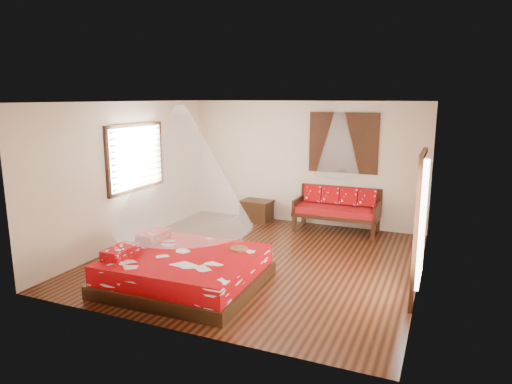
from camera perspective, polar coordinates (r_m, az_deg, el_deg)
room at (r=7.95m, az=0.17°, el=1.06°), size 5.54×5.54×2.84m
bed at (r=7.26m, az=-8.96°, el=-9.57°), size 2.30×2.09×0.65m
daybed at (r=10.09m, az=10.15°, el=-1.92°), size 1.80×0.80×0.95m
storage_chest at (r=10.80m, az=0.09°, el=-2.32°), size 0.75×0.57×0.49m
shutter_panel at (r=10.19m, az=10.86°, el=6.05°), size 1.52×0.06×1.32m
window_left at (r=9.44m, az=-14.72°, el=4.22°), size 0.10×1.74×1.34m
glazed_door at (r=6.85m, az=19.58°, el=-4.25°), size 0.08×1.02×2.16m
wine_tray at (r=7.29m, az=-2.17°, el=-6.75°), size 0.29×0.29×0.23m
mosquito_net_main at (r=6.84m, az=-9.23°, el=2.97°), size 2.09×2.09×1.80m
mosquito_net_daybed at (r=9.72m, az=10.29°, el=6.40°), size 0.93×0.93×1.50m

